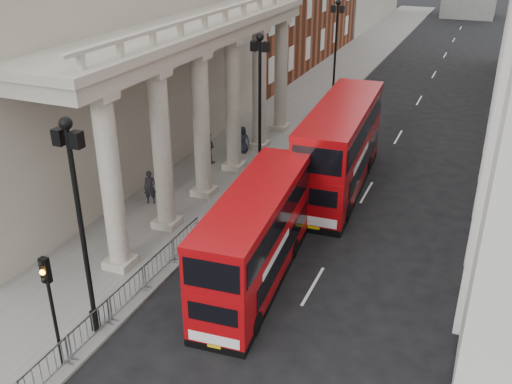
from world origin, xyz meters
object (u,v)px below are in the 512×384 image
(lamp_post_south, at_px, (80,216))
(lamp_post_north, at_px, (336,45))
(pedestrian_a, at_px, (150,187))
(traffic_light, at_px, (49,293))
(pedestrian_b, at_px, (208,148))
(bus_near, at_px, (256,235))
(bus_far, at_px, (340,146))
(pedestrian_c, at_px, (243,140))
(lamp_post_mid, at_px, (260,96))

(lamp_post_south, xyz_separation_m, lamp_post_north, (0.00, 32.00, 0.00))
(lamp_post_north, height_order, pedestrian_a, lamp_post_north)
(lamp_post_north, relative_size, traffic_light, 1.93)
(lamp_post_north, xyz_separation_m, traffic_light, (0.10, -34.02, -1.80))
(traffic_light, bearing_deg, pedestrian_b, 101.57)
(lamp_post_south, bearing_deg, bus_near, 52.63)
(bus_far, xyz_separation_m, pedestrian_a, (-8.76, -6.08, -1.55))
(pedestrian_a, xyz_separation_m, pedestrian_c, (1.55, 8.75, -0.02))
(lamp_post_mid, distance_m, bus_far, 5.43)
(traffic_light, distance_m, bus_near, 8.59)
(lamp_post_mid, bearing_deg, lamp_post_south, -90.00)
(bus_far, bearing_deg, lamp_post_mid, 176.32)
(traffic_light, bearing_deg, lamp_post_mid, 90.32)
(traffic_light, height_order, bus_near, traffic_light)
(traffic_light, bearing_deg, pedestrian_c, 96.62)
(lamp_post_north, height_order, pedestrian_b, lamp_post_north)
(lamp_post_mid, distance_m, lamp_post_north, 16.00)
(bus_near, bearing_deg, bus_far, 81.07)
(lamp_post_north, distance_m, pedestrian_c, 14.09)
(pedestrian_a, height_order, pedestrian_c, pedestrian_a)
(bus_near, bearing_deg, traffic_light, -123.57)
(lamp_post_south, xyz_separation_m, traffic_light, (0.10, -2.02, -1.80))
(lamp_post_north, bearing_deg, bus_near, -81.03)
(lamp_post_mid, xyz_separation_m, lamp_post_north, (0.00, 16.00, 0.00))
(pedestrian_b, relative_size, pedestrian_c, 1.07)
(lamp_post_mid, relative_size, pedestrian_a, 4.53)
(lamp_post_mid, height_order, bus_near, lamp_post_mid)
(lamp_post_south, distance_m, bus_near, 7.42)
(pedestrian_b, xyz_separation_m, pedestrian_c, (1.35, 2.36, -0.06))
(lamp_post_south, relative_size, bus_near, 0.84)
(lamp_post_north, bearing_deg, pedestrian_c, -99.77)
(bus_far, bearing_deg, pedestrian_a, -148.66)
(lamp_post_north, bearing_deg, bus_far, -72.96)
(lamp_post_north, height_order, traffic_light, lamp_post_north)
(lamp_post_north, bearing_deg, pedestrian_b, -103.08)
(bus_far, bearing_deg, pedestrian_c, 156.23)
(lamp_post_south, distance_m, bus_far, 16.88)
(lamp_post_north, xyz_separation_m, bus_near, (4.19, -26.52, -2.72))
(pedestrian_b, bearing_deg, pedestrian_a, 86.86)
(lamp_post_mid, relative_size, lamp_post_north, 1.00)
(lamp_post_south, relative_size, lamp_post_north, 1.00)
(traffic_light, height_order, pedestrian_c, traffic_light)
(lamp_post_south, height_order, pedestrian_b, lamp_post_south)
(lamp_post_south, height_order, lamp_post_mid, same)
(bus_near, xyz_separation_m, pedestrian_a, (-8.04, 4.42, -1.16))
(bus_near, height_order, pedestrian_a, bus_near)
(bus_near, relative_size, pedestrian_a, 5.38)
(lamp_post_south, xyz_separation_m, pedestrian_a, (-3.85, 9.90, -3.87))
(pedestrian_b, bearing_deg, pedestrian_c, -121.14)
(traffic_light, xyz_separation_m, pedestrian_a, (-3.95, 11.92, -2.07))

